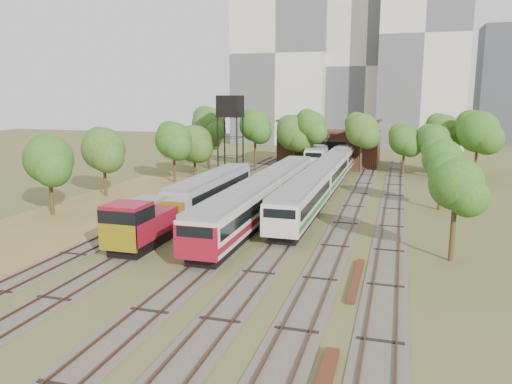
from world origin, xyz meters
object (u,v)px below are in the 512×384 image
(shunter_locomotive, at_px, (139,225))
(railcar_red_set, at_px, (265,194))
(railcar_green_set, at_px, (328,173))
(water_tower, at_px, (230,108))

(shunter_locomotive, bearing_deg, railcar_red_set, 66.27)
(railcar_red_set, distance_m, railcar_green_set, 15.90)
(railcar_red_set, relative_size, water_tower, 3.02)
(railcar_red_set, distance_m, shunter_locomotive, 14.91)
(railcar_red_set, distance_m, water_tower, 25.40)
(railcar_green_set, distance_m, shunter_locomotive, 30.71)
(railcar_green_set, distance_m, water_tower, 17.92)
(railcar_red_set, bearing_deg, shunter_locomotive, -113.73)
(railcar_green_set, relative_size, water_tower, 4.55)
(water_tower, bearing_deg, railcar_green_set, -22.56)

